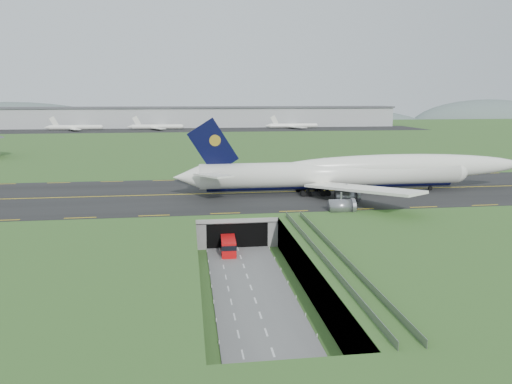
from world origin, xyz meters
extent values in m
plane|color=#385E25|center=(0.00, 0.00, 0.00)|extent=(900.00, 900.00, 0.00)
cube|color=gray|center=(0.00, 0.00, 3.00)|extent=(800.00, 800.00, 6.00)
cube|color=slate|center=(0.00, -7.50, 0.10)|extent=(12.00, 75.00, 0.20)
cube|color=black|center=(0.00, 33.00, 6.09)|extent=(800.00, 44.00, 0.18)
cube|color=gray|center=(0.00, 19.00, 5.50)|extent=(16.00, 22.00, 1.00)
cube|color=gray|center=(-7.00, 19.00, 3.00)|extent=(2.00, 22.00, 6.00)
cube|color=gray|center=(7.00, 19.00, 3.00)|extent=(2.00, 22.00, 6.00)
cube|color=black|center=(0.00, 14.00, 2.50)|extent=(12.00, 12.00, 5.00)
cube|color=#A8A8A3|center=(0.00, 7.95, 5.60)|extent=(17.00, 0.50, 0.80)
cube|color=#A8A8A3|center=(11.00, -18.50, 5.80)|extent=(3.00, 53.00, 0.50)
cube|color=gray|center=(9.60, -18.50, 6.55)|extent=(0.06, 53.00, 1.00)
cube|color=gray|center=(12.40, -18.50, 6.55)|extent=(0.06, 53.00, 1.00)
cylinder|color=#A8A8A3|center=(11.00, -40.00, 2.80)|extent=(0.90, 0.90, 5.60)
cylinder|color=#A8A8A3|center=(11.00, -28.00, 2.80)|extent=(0.90, 0.90, 5.60)
cylinder|color=#A8A8A3|center=(11.00, -16.00, 2.80)|extent=(0.90, 0.90, 5.60)
cylinder|color=#A8A8A3|center=(11.00, -4.00, 2.80)|extent=(0.90, 0.90, 5.60)
cylinder|color=white|center=(25.16, 29.79, 10.85)|extent=(63.60, 6.50, 5.98)
sphere|color=white|center=(56.93, 30.05, 10.85)|extent=(5.91, 5.91, 5.86)
cone|color=white|center=(-9.42, 29.51, 10.85)|extent=(6.59, 5.74, 5.68)
ellipsoid|color=white|center=(42.31, 29.93, 12.20)|extent=(64.33, 6.03, 6.28)
ellipsoid|color=black|center=(56.00, 30.04, 11.60)|extent=(4.21, 2.65, 2.09)
cylinder|color=black|center=(25.16, 29.79, 8.52)|extent=(60.39, 3.01, 2.51)
cube|color=white|center=(26.90, 44.76, 9.92)|extent=(19.50, 27.59, 2.52)
cube|color=white|center=(-3.87, 36.56, 12.25)|extent=(8.48, 11.07, 0.96)
cube|color=white|center=(27.15, 14.85, 9.92)|extent=(19.84, 27.46, 2.52)
cube|color=white|center=(-3.76, 22.54, 12.25)|extent=(8.60, 11.05, 0.96)
cube|color=black|center=(-3.35, 29.56, 17.86)|extent=(11.89, 0.66, 13.23)
cylinder|color=gold|center=(-2.88, 29.56, 19.26)|extent=(2.62, 0.68, 2.62)
cylinder|color=slate|center=(25.76, 38.67, 7.02)|extent=(4.89, 3.12, 3.08)
cylinder|color=slate|center=(21.26, 48.45, 7.02)|extent=(4.89, 3.12, 3.08)
cylinder|color=slate|center=(25.91, 20.92, 7.02)|extent=(4.89, 3.12, 3.08)
cylinder|color=slate|center=(21.57, 11.07, 7.02)|extent=(4.89, 3.12, 3.08)
cylinder|color=black|center=(50.58, 30.00, 6.69)|extent=(1.03, 0.48, 1.03)
cube|color=black|center=(20.95, 29.76, 6.83)|extent=(5.66, 6.59, 1.31)
cube|color=red|center=(-2.03, 4.68, 1.62)|extent=(2.96, 7.22, 2.85)
cube|color=black|center=(-2.03, 4.68, 2.19)|extent=(3.02, 7.32, 0.95)
cube|color=black|center=(-2.03, 4.68, 0.44)|extent=(2.75, 6.74, 0.47)
cylinder|color=black|center=(-3.36, 2.36, 0.52)|extent=(0.37, 0.87, 0.85)
cylinder|color=black|center=(-3.16, 7.10, 0.52)|extent=(0.37, 0.87, 0.85)
cylinder|color=black|center=(-0.90, 2.25, 0.52)|extent=(0.37, 0.87, 0.85)
cylinder|color=black|center=(-0.70, 6.99, 0.52)|extent=(0.37, 0.87, 0.85)
cube|color=#B2B2B2|center=(0.00, 300.00, 13.50)|extent=(300.00, 22.00, 15.00)
cube|color=#4C4C51|center=(0.00, 300.00, 21.00)|extent=(302.00, 24.00, 1.20)
cube|color=black|center=(0.00, 270.00, 6.14)|extent=(320.00, 50.00, 0.08)
cylinder|color=white|center=(-85.61, 275.00, 8.18)|extent=(34.00, 3.20, 3.20)
cylinder|color=white|center=(-30.15, 275.00, 8.18)|extent=(34.00, 3.20, 3.20)
cylinder|color=white|center=(67.78, 275.00, 8.18)|extent=(34.00, 3.20, 3.20)
ellipsoid|color=slate|center=(-180.00, 430.00, -4.00)|extent=(220.00, 77.00, 56.00)
ellipsoid|color=slate|center=(120.00, 430.00, -4.00)|extent=(260.00, 91.00, 44.00)
ellipsoid|color=slate|center=(320.00, 430.00, -4.00)|extent=(180.00, 63.00, 60.00)
camera|label=1|loc=(-9.12, -85.07, 29.17)|focal=35.00mm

